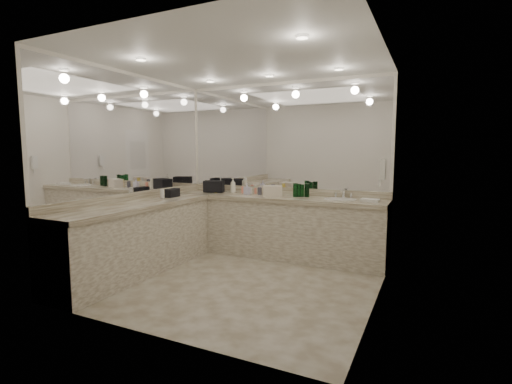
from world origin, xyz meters
The scene contains 39 objects.
floor centered at (0.00, 0.00, 0.00)m, with size 3.20×3.20×0.00m, color beige.
ceiling centered at (0.00, 0.00, 2.60)m, with size 3.20×3.20×0.00m, color white.
wall_back centered at (0.00, 1.50, 1.30)m, with size 3.20×0.02×2.60m, color silver.
wall_left centered at (-1.60, 0.00, 1.30)m, with size 0.02×3.00×2.60m, color silver.
wall_right centered at (1.60, 0.00, 1.30)m, with size 0.02×3.00×2.60m, color silver.
vanity_back_base centered at (0.00, 1.20, 0.42)m, with size 3.20×0.60×0.84m, color silver.
vanity_back_top centered at (0.00, 1.19, 0.87)m, with size 3.20×0.64×0.06m, color beige.
vanity_left_base centered at (-1.30, -0.30, 0.42)m, with size 0.60×2.40×0.84m, color silver.
vanity_left_top centered at (-1.29, -0.30, 0.87)m, with size 0.64×2.42×0.06m, color beige.
backsplash_back centered at (0.00, 1.48, 0.95)m, with size 3.20×0.04×0.10m, color beige.
backsplash_left centered at (-1.58, 0.00, 0.95)m, with size 0.04×3.00×0.10m, color beige.
mirror_back centered at (0.00, 1.49, 1.77)m, with size 3.12×0.01×1.55m, color white.
mirror_left centered at (-1.59, 0.00, 1.77)m, with size 0.01×2.92×1.55m, color white.
sink centered at (0.95, 1.20, 0.90)m, with size 0.44×0.44×0.03m, color white.
faucet centered at (0.95, 1.41, 0.97)m, with size 0.24×0.16×0.14m, color silver.
wall_phone centered at (1.56, 0.70, 1.35)m, with size 0.06×0.10×0.24m, color white.
door centered at (1.59, -0.50, 1.05)m, with size 0.02×0.82×2.10m, color white.
black_toiletry_bag centered at (-1.07, 1.21, 0.99)m, with size 0.31×0.20×0.18m, color black.
black_bag_spill centered at (-1.30, 0.44, 0.96)m, with size 0.10×0.23×0.12m, color black.
cream_cosmetic_case centered at (-0.03, 1.16, 0.98)m, with size 0.27×0.17×0.16m, color beige.
hand_towel centered at (1.36, 1.14, 0.92)m, with size 0.23×0.15×0.04m, color white.
lotion_left centered at (-1.30, 0.22, 0.96)m, with size 0.05×0.05×0.13m, color white.
soap_bottle_a centered at (-0.77, 1.29, 1.02)m, with size 0.09×0.09×0.23m, color silver.
soap_bottle_b centered at (-0.48, 1.20, 0.99)m, with size 0.08×0.08×0.17m, color silver.
soap_bottle_c centered at (-0.07, 1.25, 0.97)m, with size 0.11×0.11×0.15m, color #FFDB97.
green_bottle_0 centered at (0.45, 1.28, 1.00)m, with size 0.07×0.07×0.19m, color #10501D.
green_bottle_1 centered at (0.34, 1.25, 0.99)m, with size 0.07×0.07×0.19m, color #10501D.
green_bottle_2 centered at (0.45, 1.28, 1.00)m, with size 0.07×0.07×0.19m, color #10501D.
green_bottle_3 centered at (0.38, 1.27, 0.99)m, with size 0.07×0.07×0.18m, color #10501D.
green_bottle_4 centered at (0.30, 1.22, 1.00)m, with size 0.07×0.07×0.20m, color #10501D.
amenity_bottle_0 centered at (-0.61, 1.32, 0.95)m, with size 0.05×0.05×0.10m, color #E57F66.
amenity_bottle_1 centered at (-1.01, 1.16, 0.93)m, with size 0.04×0.04×0.06m, color #F2D84C.
amenity_bottle_2 centered at (0.01, 1.12, 0.95)m, with size 0.06×0.06×0.10m, color #E57F66.
amenity_bottle_3 centered at (-0.47, 1.22, 0.93)m, with size 0.06×0.06×0.06m, color silver.
amenity_bottle_4 centered at (-0.28, 1.23, 0.96)m, with size 0.06×0.06×0.11m, color #3F3F4C.
amenity_bottle_5 centered at (-0.39, 1.33, 0.94)m, with size 0.04×0.04×0.09m, color #E57F66.
amenity_bottle_6 centered at (-0.07, 1.28, 0.97)m, with size 0.05×0.05×0.14m, color #F2D84C.
amenity_bottle_7 centered at (-0.45, 1.27, 0.95)m, with size 0.05×0.05×0.10m, color white.
amenity_bottle_8 centered at (-0.11, 1.22, 0.97)m, with size 0.06×0.06×0.13m, color white.
Camera 1 is at (2.07, -3.83, 1.56)m, focal length 26.00 mm.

